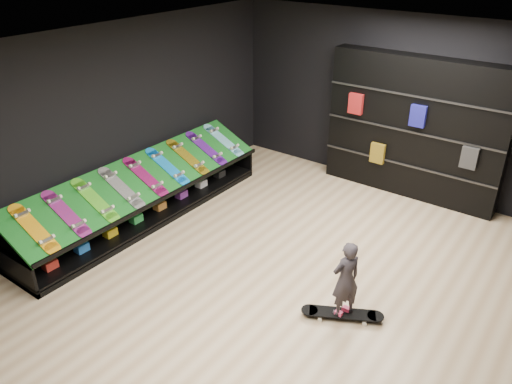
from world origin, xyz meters
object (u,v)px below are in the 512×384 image
Objects in this scene: display_rack at (146,203)px; floor_skateboard at (342,316)px; back_shelving at (414,129)px; child at (344,293)px.

display_rack reaches higher than floor_skateboard.
child is (0.64, -3.60, -0.81)m from back_shelving.
child is at bearing -4.41° from display_rack.
floor_skateboard is at bearing 180.00° from child.
display_rack is 7.61× the size of child.
back_shelving reaches higher than child.
display_rack is at bearing 147.07° from floor_skateboard.
display_rack is 1.51× the size of back_shelving.
child is at bearing 0.00° from floor_skateboard.
floor_skateboard is 0.34m from child.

